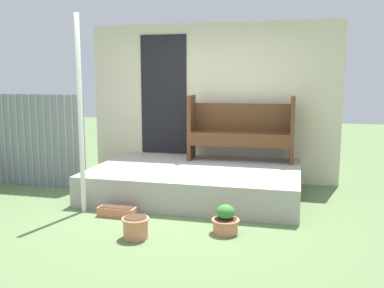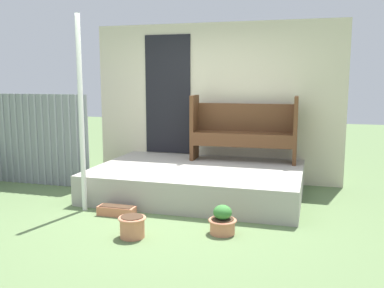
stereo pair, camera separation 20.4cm
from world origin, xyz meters
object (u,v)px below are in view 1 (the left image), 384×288
Objects in this scene: flower_pot_middle at (225,221)px; planter_box_rect at (117,211)px; bench at (241,128)px; flower_pot_left at (136,227)px; support_post at (80,115)px.

planter_box_rect is at bearing 169.87° from flower_pot_middle.
flower_pot_left is at bearing -109.11° from bench.
planter_box_rect is at bearing -9.97° from support_post.
flower_pot_left is at bearing -51.91° from planter_box_rect.
flower_pot_middle is (0.91, 0.38, 0.01)m from flower_pot_left.
bench is 2.30m from flower_pot_middle.
support_post is at bearing 169.91° from flower_pot_middle.
planter_box_rect is at bearing -125.87° from bench.
support_post is 5.25× the size of planter_box_rect.
support_post is 2.56m from bench.
support_post is at bearing 144.14° from flower_pot_left.
flower_pot_middle is (1.91, -0.34, -1.10)m from support_post.
flower_pot_left is (-0.78, -2.54, -0.81)m from bench.
planter_box_rect is (0.50, -0.09, -1.19)m from support_post.
flower_pot_left is 0.94× the size of flower_pot_middle.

